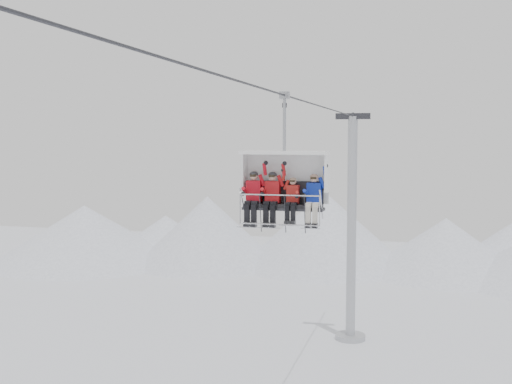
% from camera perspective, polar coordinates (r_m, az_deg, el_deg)
% --- Properties ---
extents(ridgeline, '(72.00, 21.00, 7.00)m').
position_cam_1_polar(ridgeline, '(58.80, 9.11, -4.26)').
color(ridgeline, white).
rests_on(ridgeline, ground).
extents(lift_tower_right, '(2.00, 1.80, 13.48)m').
position_cam_1_polar(lift_tower_right, '(38.48, 8.48, -4.58)').
color(lift_tower_right, '#A3A5AA').
rests_on(lift_tower_right, ground).
extents(haul_cable, '(0.06, 50.00, 0.06)m').
position_cam_1_polar(haul_cable, '(16.35, 0.00, 9.37)').
color(haul_cable, '#2C2C30').
rests_on(haul_cable, lift_tower_left).
extents(chairlift_carrier, '(2.64, 1.17, 3.98)m').
position_cam_1_polar(chairlift_carrier, '(19.73, 2.61, 1.10)').
color(chairlift_carrier, black).
rests_on(chairlift_carrier, haul_cable).
extents(skier_far_left, '(0.45, 1.69, 1.77)m').
position_cam_1_polar(skier_far_left, '(19.69, -0.25, -0.29)').
color(skier_far_left, red).
rests_on(skier_far_left, chairlift_carrier).
extents(skier_center_left, '(0.45, 1.69, 1.76)m').
position_cam_1_polar(skier_center_left, '(19.55, 1.43, -0.34)').
color(skier_center_left, red).
rests_on(skier_center_left, chairlift_carrier).
extents(skier_center_right, '(0.37, 1.69, 1.51)m').
position_cam_1_polar(skier_center_right, '(19.39, 3.24, -0.61)').
color(skier_center_right, red).
rests_on(skier_center_right, chairlift_carrier).
extents(skier_far_right, '(0.43, 1.69, 1.69)m').
position_cam_1_polar(skier_far_right, '(19.29, 5.14, -0.49)').
color(skier_far_right, '#132BA4').
rests_on(skier_far_right, chairlift_carrier).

